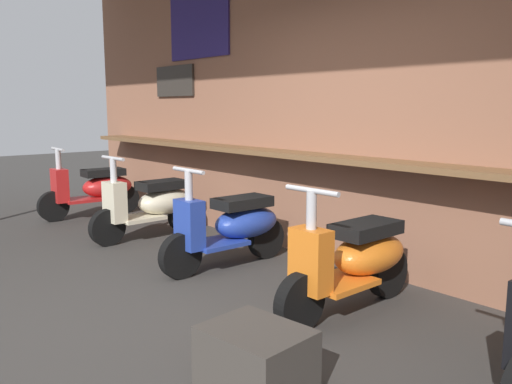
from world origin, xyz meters
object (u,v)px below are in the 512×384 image
scooter_red (96,188)px  scooter_orange (355,259)px  scooter_cream (153,204)px  scooter_blue (233,226)px  merchandise_crate (256,362)px

scooter_red → scooter_orange: (4.53, 0.00, 0.00)m
scooter_red → scooter_cream: (1.58, 0.00, 0.00)m
scooter_red → scooter_blue: same height
scooter_red → merchandise_crate: bearing=78.5°
scooter_red → scooter_orange: bearing=93.4°
scooter_cream → merchandise_crate: bearing=66.9°
scooter_orange → scooter_cream: bearing=-90.8°
merchandise_crate → scooter_cream: bearing=158.6°
merchandise_crate → scooter_orange: bearing=107.9°
scooter_blue → scooter_orange: size_ratio=1.00×
merchandise_crate → scooter_red: bearing=165.0°
scooter_orange → merchandise_crate: bearing=17.2°
scooter_cream → merchandise_crate: (3.39, -1.33, -0.21)m
scooter_blue → merchandise_crate: scooter_blue is taller
scooter_cream → scooter_blue: size_ratio=1.00×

